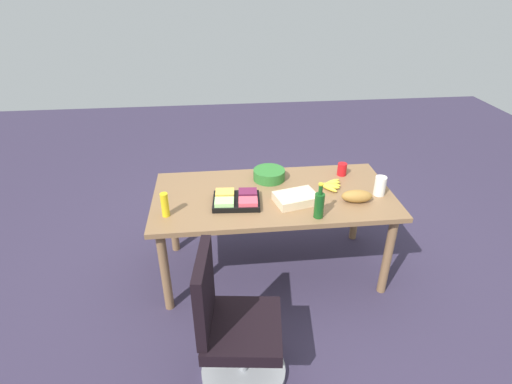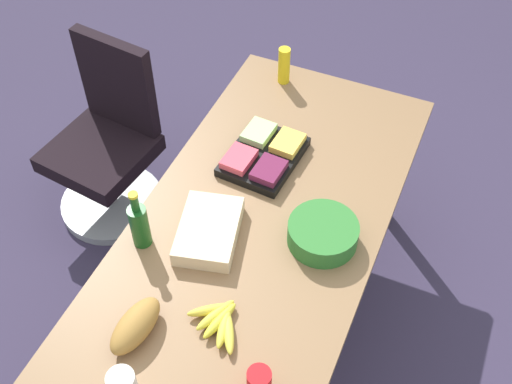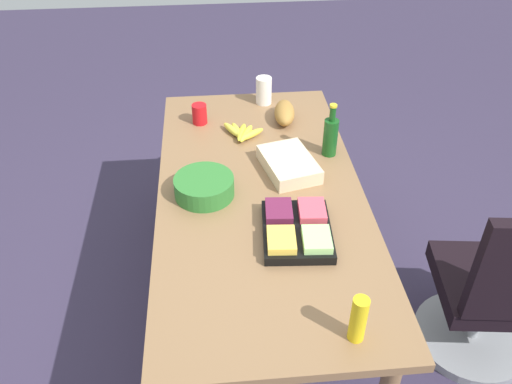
# 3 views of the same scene
# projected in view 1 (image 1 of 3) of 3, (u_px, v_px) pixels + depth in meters

# --- Properties ---
(ground_plane) EXTENTS (10.00, 10.00, 0.00)m
(ground_plane) POSITION_uv_depth(u_px,v_px,m) (272.00, 268.00, 3.62)
(ground_plane) COLOR #352D46
(conference_table) EXTENTS (1.93, 0.94, 0.78)m
(conference_table) POSITION_uv_depth(u_px,v_px,m) (273.00, 203.00, 3.28)
(conference_table) COLOR olive
(conference_table) RESTS_ON ground
(office_chair) EXTENTS (0.56, 0.56, 0.98)m
(office_chair) POSITION_uv_depth(u_px,v_px,m) (234.00, 334.00, 2.50)
(office_chair) COLOR gray
(office_chair) RESTS_ON ground
(banana_bunch) EXTENTS (0.21, 0.23, 0.04)m
(banana_bunch) POSITION_uv_depth(u_px,v_px,m) (330.00, 185.00, 3.31)
(banana_bunch) COLOR yellow
(banana_bunch) RESTS_ON conference_table
(fruit_platter) EXTENTS (0.38, 0.30, 0.07)m
(fruit_platter) POSITION_uv_depth(u_px,v_px,m) (236.00, 200.00, 3.09)
(fruit_platter) COLOR black
(fruit_platter) RESTS_ON conference_table
(wine_bottle) EXTENTS (0.09, 0.09, 0.28)m
(wine_bottle) POSITION_uv_depth(u_px,v_px,m) (319.00, 204.00, 2.89)
(wine_bottle) COLOR #154C19
(wine_bottle) RESTS_ON conference_table
(mustard_bottle) EXTENTS (0.06, 0.06, 0.19)m
(mustard_bottle) POSITION_uv_depth(u_px,v_px,m) (165.00, 205.00, 2.91)
(mustard_bottle) COLOR yellow
(mustard_bottle) RESTS_ON conference_table
(mayo_jar) EXTENTS (0.10, 0.10, 0.16)m
(mayo_jar) POSITION_uv_depth(u_px,v_px,m) (380.00, 186.00, 3.19)
(mayo_jar) COLOR white
(mayo_jar) RESTS_ON conference_table
(bread_loaf) EXTENTS (0.25, 0.13, 0.10)m
(bread_loaf) POSITION_uv_depth(u_px,v_px,m) (357.00, 196.00, 3.10)
(bread_loaf) COLOR olive
(bread_loaf) RESTS_ON conference_table
(red_solo_cup) EXTENTS (0.08, 0.08, 0.11)m
(red_solo_cup) POSITION_uv_depth(u_px,v_px,m) (342.00, 169.00, 3.50)
(red_solo_cup) COLOR red
(red_solo_cup) RESTS_ON conference_table
(salad_bowl) EXTENTS (0.32, 0.32, 0.09)m
(salad_bowl) POSITION_uv_depth(u_px,v_px,m) (270.00, 175.00, 3.44)
(salad_bowl) COLOR #2D702D
(salad_bowl) RESTS_ON conference_table
(sheet_cake) EXTENTS (0.36, 0.29, 0.07)m
(sheet_cake) POSITION_uv_depth(u_px,v_px,m) (296.00, 198.00, 3.10)
(sheet_cake) COLOR beige
(sheet_cake) RESTS_ON conference_table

